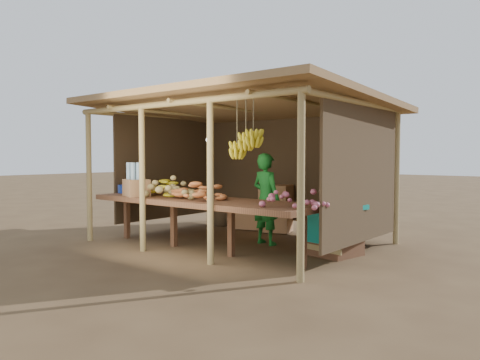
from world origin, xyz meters
The scene contains 13 objects.
ground centered at (0.00, 0.00, 0.00)m, with size 60.00×60.00×0.00m, color brown.
stall_structure centered at (0.04, 0.14, 1.93)m, with size 4.70×3.50×2.43m.
counter centered at (0.00, -0.95, 0.74)m, with size 3.90×1.05×0.80m.
potato_heap centered at (-0.51, -1.02, 0.99)m, with size 1.07×0.64×0.37m, color #9A864F, non-canonical shape.
sweet_potato_heap centered at (-0.04, -1.01, 0.98)m, with size 0.93×0.56×0.36m, color #C76A33, non-canonical shape.
onion_heap centered at (1.75, -1.07, 0.98)m, with size 0.79×0.48×0.36m, color #BD5C71, non-canonical shape.
banana_pile centered at (-0.91, -0.90, 0.98)m, with size 0.66×0.40×0.35m, color yellow, non-canonical shape.
tomato_basin centered at (-1.82, -0.87, 0.89)m, with size 0.41×0.41×0.21m.
bottle_box centered at (-1.16, -1.25, 1.01)m, with size 0.53×0.48×0.55m.
vendor centered at (0.45, 0.13, 0.75)m, with size 0.55×0.36×1.50m, color #186E23.
tarp_crate centered at (1.66, 0.08, 0.40)m, with size 0.94×0.85×0.97m.
carton_stack centered at (-0.29, 1.20, 0.39)m, with size 1.25×0.56×0.88m.
burlap_sacks centered at (-1.28, 1.20, 0.23)m, with size 0.75×0.39×0.53m.
Camera 1 is at (4.90, -6.09, 1.46)m, focal length 35.00 mm.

